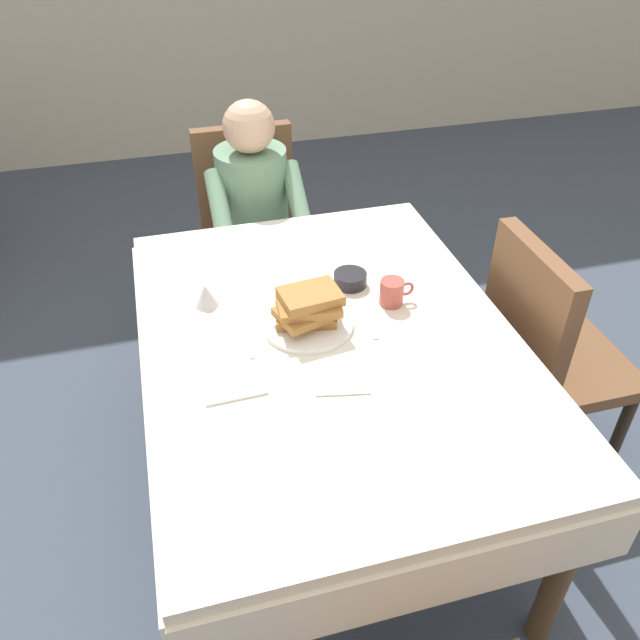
# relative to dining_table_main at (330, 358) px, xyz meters

# --- Properties ---
(ground_plane) EXTENTS (14.00, 14.00, 0.00)m
(ground_plane) POSITION_rel_dining_table_main_xyz_m (0.00, 0.00, -0.65)
(ground_plane) COLOR #3D4756
(dining_table_main) EXTENTS (1.12, 1.52, 0.74)m
(dining_table_main) POSITION_rel_dining_table_main_xyz_m (0.00, 0.00, 0.00)
(dining_table_main) COLOR silver
(dining_table_main) RESTS_ON ground
(chair_diner) EXTENTS (0.44, 0.45, 0.93)m
(chair_diner) POSITION_rel_dining_table_main_xyz_m (-0.05, 1.17, -0.12)
(chair_diner) COLOR brown
(chair_diner) RESTS_ON ground
(diner_person) EXTENTS (0.40, 0.43, 1.12)m
(diner_person) POSITION_rel_dining_table_main_xyz_m (-0.05, 1.01, 0.02)
(diner_person) COLOR gray
(diner_person) RESTS_ON ground
(chair_right_side) EXTENTS (0.45, 0.44, 0.93)m
(chair_right_side) POSITION_rel_dining_table_main_xyz_m (0.77, 0.00, -0.12)
(chair_right_side) COLOR brown
(chair_right_side) RESTS_ON ground
(plate_breakfast) EXTENTS (0.28, 0.28, 0.02)m
(plate_breakfast) POSITION_rel_dining_table_main_xyz_m (-0.05, 0.06, 0.10)
(plate_breakfast) COLOR white
(plate_breakfast) RESTS_ON dining_table_main
(breakfast_stack) EXTENTS (0.21, 0.19, 0.11)m
(breakfast_stack) POSITION_rel_dining_table_main_xyz_m (-0.05, 0.06, 0.16)
(breakfast_stack) COLOR #A36B33
(breakfast_stack) RESTS_ON plate_breakfast
(cup_coffee) EXTENTS (0.11, 0.08, 0.08)m
(cup_coffee) POSITION_rel_dining_table_main_xyz_m (0.24, 0.11, 0.13)
(cup_coffee) COLOR #B24C42
(cup_coffee) RESTS_ON dining_table_main
(bowl_butter) EXTENTS (0.11, 0.11, 0.04)m
(bowl_butter) POSITION_rel_dining_table_main_xyz_m (0.14, 0.24, 0.11)
(bowl_butter) COLOR black
(bowl_butter) RESTS_ON dining_table_main
(syrup_pitcher) EXTENTS (0.08, 0.08, 0.07)m
(syrup_pitcher) POSITION_rel_dining_table_main_xyz_m (-0.34, 0.25, 0.13)
(syrup_pitcher) COLOR silver
(syrup_pitcher) RESTS_ON dining_table_main
(fork_left_of_plate) EXTENTS (0.02, 0.18, 0.00)m
(fork_left_of_plate) POSITION_rel_dining_table_main_xyz_m (-0.24, 0.04, 0.09)
(fork_left_of_plate) COLOR silver
(fork_left_of_plate) RESTS_ON dining_table_main
(knife_right_of_plate) EXTENTS (0.03, 0.20, 0.00)m
(knife_right_of_plate) POSITION_rel_dining_table_main_xyz_m (0.14, 0.04, 0.09)
(knife_right_of_plate) COLOR silver
(knife_right_of_plate) RESTS_ON dining_table_main
(spoon_near_edge) EXTENTS (0.15, 0.04, 0.00)m
(spoon_near_edge) POSITION_rel_dining_table_main_xyz_m (-0.04, -0.25, 0.09)
(spoon_near_edge) COLOR silver
(spoon_near_edge) RESTS_ON dining_table_main
(napkin_folded) EXTENTS (0.17, 0.13, 0.01)m
(napkin_folded) POSITION_rel_dining_table_main_xyz_m (-0.32, -0.14, 0.09)
(napkin_folded) COLOR white
(napkin_folded) RESTS_ON dining_table_main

